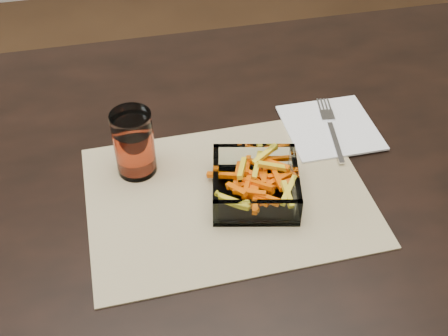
{
  "coord_description": "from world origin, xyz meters",
  "views": [
    {
      "loc": [
        -0.18,
        -0.69,
        1.41
      ],
      "look_at": [
        -0.04,
        -0.04,
        0.78
      ],
      "focal_mm": 45.0,
      "sensor_mm": 36.0,
      "label": 1
    }
  ],
  "objects_px": {
    "tumbler": "(134,145)",
    "fork": "(331,127)",
    "glass_bowl": "(255,186)",
    "dining_table": "(238,197)"
  },
  "relations": [
    {
      "from": "dining_table",
      "to": "glass_bowl",
      "type": "bearing_deg",
      "value": -86.61
    },
    {
      "from": "glass_bowl",
      "to": "tumbler",
      "type": "height_order",
      "value": "tumbler"
    },
    {
      "from": "dining_table",
      "to": "tumbler",
      "type": "distance_m",
      "value": 0.23
    },
    {
      "from": "glass_bowl",
      "to": "tumbler",
      "type": "distance_m",
      "value": 0.21
    },
    {
      "from": "tumbler",
      "to": "fork",
      "type": "bearing_deg",
      "value": 4.7
    },
    {
      "from": "tumbler",
      "to": "fork",
      "type": "relative_size",
      "value": 0.64
    },
    {
      "from": "glass_bowl",
      "to": "fork",
      "type": "xyz_separation_m",
      "value": [
        0.18,
        0.13,
        -0.02
      ]
    },
    {
      "from": "tumbler",
      "to": "fork",
      "type": "distance_m",
      "value": 0.36
    },
    {
      "from": "fork",
      "to": "tumbler",
      "type": "bearing_deg",
      "value": -166.24
    },
    {
      "from": "dining_table",
      "to": "glass_bowl",
      "type": "xyz_separation_m",
      "value": [
        0.01,
        -0.08,
        0.11
      ]
    }
  ]
}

